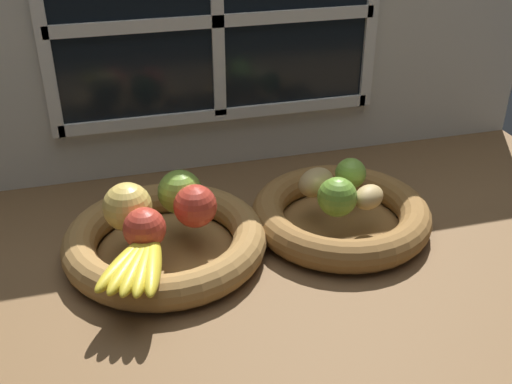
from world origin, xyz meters
TOP-DOWN VIEW (x-y plane):
  - ground_plane at (0.00, 0.00)cm, footprint 140.00×90.00cm
  - back_wall at (0.00, 29.77)cm, footprint 140.00×4.60cm
  - fruit_bowl_left at (-16.12, -1.88)cm, footprint 33.74×33.74cm
  - fruit_bowl_right at (15.16, -1.88)cm, footprint 31.82×31.82cm
  - apple_red_front at (-19.59, -7.18)cm, footprint 6.62×6.62cm
  - apple_golden_left at (-21.56, -1.04)cm, footprint 7.93×7.93cm
  - apple_red_right at (-10.97, -2.97)cm, footprint 7.10×7.10cm
  - apple_green_back at (-12.63, 1.90)cm, footprint 7.53×7.53cm
  - banana_bunch_front at (-21.14, -12.97)cm, footprint 11.96×16.90cm
  - potato_oblong at (11.33, 1.10)cm, footprint 8.79×7.95cm
  - potato_small at (18.56, -5.28)cm, footprint 7.62×7.19cm
  - lime_near at (12.41, -6.00)cm, footprint 6.71×6.71cm
  - lime_far at (18.36, 2.24)cm, footprint 5.61×5.61cm

SIDE VIEW (x-z plane):
  - ground_plane at x=0.00cm, z-range -3.00..0.00cm
  - fruit_bowl_left at x=-16.12cm, z-range -0.18..5.48cm
  - fruit_bowl_right at x=15.16cm, z-range -0.17..5.48cm
  - banana_bunch_front at x=-21.14cm, z-range 5.65..8.51cm
  - potato_small at x=18.56cm, z-range 5.65..9.66cm
  - potato_oblong at x=11.33cm, z-range 5.65..10.76cm
  - lime_far at x=18.36cm, z-range 5.65..11.27cm
  - apple_red_front at x=-19.59cm, z-range 5.65..12.28cm
  - lime_near at x=12.41cm, z-range 5.65..12.36cm
  - apple_red_right at x=-10.97cm, z-range 5.65..12.75cm
  - apple_green_back at x=-12.63cm, z-range 5.65..13.19cm
  - apple_golden_left at x=-21.56cm, z-range 5.65..13.58cm
  - back_wall at x=0.00cm, z-range 0.38..55.38cm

